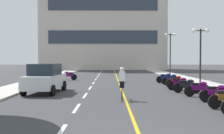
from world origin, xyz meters
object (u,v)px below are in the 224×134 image
motorcycle_3 (217,93)px  motorcycle_5 (187,85)px  street_lamp_far (170,44)px  motorcycle_4 (200,88)px  parked_car_near (45,78)px  motorcycle_6 (180,83)px  motorcycle_8 (172,79)px  motorcycle_9 (166,78)px  cyclist_rider (122,83)px  motorcycle_7 (176,81)px  motorcycle_10 (68,75)px  street_lamp_mid (201,42)px

motorcycle_3 → motorcycle_5: bearing=96.9°
street_lamp_far → motorcycle_4: 20.37m
parked_car_near → motorcycle_6: parked_car_near is taller
motorcycle_8 → motorcycle_9: bearing=95.9°
motorcycle_5 → cyclist_rider: 5.06m
motorcycle_4 → motorcycle_5: bearing=97.6°
cyclist_rider → motorcycle_6: bearing=45.7°
motorcycle_5 → motorcycle_6: (-0.06, 1.44, 0.00)m
motorcycle_4 → cyclist_rider: bearing=-165.5°
cyclist_rider → street_lamp_far: bearing=71.0°
motorcycle_4 → motorcycle_7: bearing=91.0°
motorcycle_7 → motorcycle_10: size_ratio=0.98×
street_lamp_mid → motorcycle_8: size_ratio=2.68×
motorcycle_9 → cyclist_rider: 10.55m
motorcycle_6 → motorcycle_7: 1.88m
motorcycle_10 → motorcycle_3: bearing=-55.8°
street_lamp_mid → motorcycle_9: size_ratio=2.70×
motorcycle_7 → cyclist_rider: 7.50m
street_lamp_mid → cyclist_rider: street_lamp_mid is taller
motorcycle_8 → motorcycle_3: bearing=-88.9°
motorcycle_5 → motorcycle_7: same height
motorcycle_4 → motorcycle_5: size_ratio=1.01×
motorcycle_6 → motorcycle_10: size_ratio=1.00×
motorcycle_5 → motorcycle_7: (0.14, 3.31, 0.00)m
street_lamp_far → motorcycle_3: street_lamp_far is taller
parked_car_near → cyclist_rider: (4.68, -2.97, -0.03)m
street_lamp_far → motorcycle_4: size_ratio=3.12×
motorcycle_8 → motorcycle_6: bearing=-94.7°
motorcycle_5 → motorcycle_10: 13.57m
motorcycle_9 → motorcycle_10: size_ratio=0.99×
motorcycle_6 → motorcycle_9: bearing=88.2°
motorcycle_5 → cyclist_rider: size_ratio=0.96×
motorcycle_10 → motorcycle_5: bearing=-48.7°
motorcycle_4 → motorcycle_9: same height
motorcycle_9 → cyclist_rider: cyclist_rider is taller
motorcycle_4 → motorcycle_7: (-0.08, 4.97, 0.00)m
street_lamp_mid → motorcycle_7: 4.95m
parked_car_near → motorcycle_3: parked_car_near is taller
parked_car_near → motorcycle_7: size_ratio=2.59×
motorcycle_6 → motorcycle_10: 12.49m
motorcycle_9 → cyclist_rider: (-4.31, -9.62, 0.41)m
motorcycle_5 → motorcycle_7: size_ratio=1.02×
street_lamp_mid → motorcycle_9: bearing=165.5°
street_lamp_far → motorcycle_5: size_ratio=3.14×
parked_car_near → motorcycle_3: bearing=-22.1°
street_lamp_mid → motorcycle_5: (-2.87, -6.10, -3.04)m
street_lamp_far → motorcycle_7: (-2.89, -14.90, -3.51)m
motorcycle_6 → street_lamp_far: bearing=79.6°
motorcycle_6 → cyclist_rider: bearing=-134.3°
parked_car_near → motorcycle_4: 9.29m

